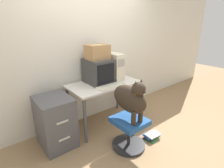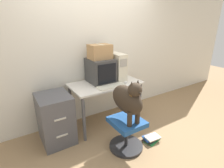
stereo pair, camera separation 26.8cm
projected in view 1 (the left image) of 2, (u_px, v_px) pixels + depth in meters
name	position (u px, v px, depth m)	size (l,w,h in m)	color
ground_plane	(116.00, 130.00, 3.02)	(12.00, 12.00, 0.00)	#937551
wall_back	(90.00, 50.00, 3.10)	(8.00, 0.05, 2.60)	silver
desk	(104.00, 89.00, 3.03)	(1.21, 0.66, 0.78)	silver
crt_monitor	(98.00, 71.00, 2.96)	(0.39, 0.46, 0.41)	#383838
pc_tower	(113.00, 66.00, 3.12)	(0.18, 0.43, 0.47)	beige
keyboard	(111.00, 86.00, 2.81)	(0.46, 0.18, 0.03)	beige
computer_mouse	(124.00, 82.00, 2.99)	(0.06, 0.04, 0.04)	silver
office_chair	(129.00, 131.00, 2.55)	(0.50, 0.50, 0.47)	#262628
dog	(131.00, 98.00, 2.37)	(0.24, 0.59, 0.62)	#33281E
filing_cabinet	(55.00, 122.00, 2.57)	(0.46, 0.57, 0.77)	#4C4C51
cardboard_box	(98.00, 52.00, 2.85)	(0.36, 0.27, 0.24)	#A87F51
book_stack_floor	(152.00, 136.00, 2.81)	(0.30, 0.23, 0.08)	#2D8C47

